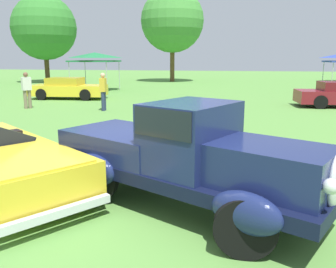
{
  "coord_description": "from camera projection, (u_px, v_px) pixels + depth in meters",
  "views": [
    {
      "loc": [
        1.46,
        -5.41,
        2.36
      ],
      "look_at": [
        0.15,
        1.55,
        0.83
      ],
      "focal_mm": 37.97,
      "sensor_mm": 36.0,
      "label": 1
    }
  ],
  "objects": [
    {
      "name": "show_car_yellow",
      "position": [
        68.0,
        88.0,
        20.53
      ],
      "size": [
        4.38,
        2.0,
        1.22
      ],
      "color": "yellow",
      "rests_on": "ground_plane"
    },
    {
      "name": "spectator_between_cars",
      "position": [
        103.0,
        90.0,
        15.9
      ],
      "size": [
        0.28,
        0.42,
        1.69
      ],
      "color": "#283351",
      "rests_on": "ground_plane"
    },
    {
      "name": "canopy_tent_left_field",
      "position": [
        95.0,
        57.0,
        25.36
      ],
      "size": [
        3.02,
        3.02,
        2.71
      ],
      "color": "#B7B7BC",
      "rests_on": "ground_plane"
    },
    {
      "name": "spectator_near_truck",
      "position": [
        27.0,
        89.0,
        16.56
      ],
      "size": [
        0.43,
        0.46,
        1.69
      ],
      "color": "#7F7056",
      "rests_on": "ground_plane"
    },
    {
      "name": "feature_pickup_truck",
      "position": [
        186.0,
        155.0,
        5.51
      ],
      "size": [
        4.67,
        3.36,
        1.7
      ],
      "color": "black",
      "rests_on": "ground_plane"
    },
    {
      "name": "treeline_mid_left",
      "position": [
        172.0,
        21.0,
        34.25
      ],
      "size": [
        6.08,
        6.08,
        8.88
      ],
      "color": "brown",
      "rests_on": "ground_plane"
    },
    {
      "name": "treeline_far_left",
      "position": [
        44.0,
        28.0,
        33.16
      ],
      "size": [
        5.96,
        5.96,
        8.07
      ],
      "color": "#47331E",
      "rests_on": "ground_plane"
    },
    {
      "name": "neighbor_convertible",
      "position": [
        0.0,
        159.0,
        6.34
      ],
      "size": [
        4.73,
        4.11,
        1.4
      ],
      "color": "yellow",
      "rests_on": "ground_plane"
    },
    {
      "name": "ground_plane",
      "position": [
        142.0,
        201.0,
        5.96
      ],
      "size": [
        120.0,
        120.0,
        0.0
      ],
      "primitive_type": "plane",
      "color": "#568C3D"
    }
  ]
}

